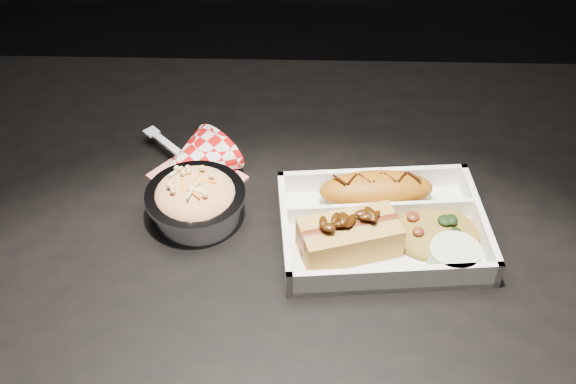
{
  "coord_description": "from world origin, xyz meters",
  "views": [
    {
      "loc": [
        0.0,
        -0.64,
        1.4
      ],
      "look_at": [
        -0.02,
        0.01,
        0.81
      ],
      "focal_mm": 45.0,
      "sensor_mm": 36.0,
      "label": 1
    }
  ],
  "objects_px": {
    "hotdog": "(350,235)",
    "napkin_fork": "(190,164)",
    "food_tray": "(382,230)",
    "foil_coleslaw_cup": "(196,199)",
    "dining_table": "(300,277)",
    "fried_pastry": "(376,190)"
  },
  "relations": [
    {
      "from": "food_tray",
      "to": "hotdog",
      "type": "xyz_separation_m",
      "value": [
        -0.04,
        -0.03,
        0.02
      ]
    },
    {
      "from": "fried_pastry",
      "to": "foil_coleslaw_cup",
      "type": "distance_m",
      "value": 0.23
    },
    {
      "from": "dining_table",
      "to": "food_tray",
      "type": "height_order",
      "value": "food_tray"
    },
    {
      "from": "dining_table",
      "to": "fried_pastry",
      "type": "height_order",
      "value": "fried_pastry"
    },
    {
      "from": "foil_coleslaw_cup",
      "to": "napkin_fork",
      "type": "relative_size",
      "value": 0.81
    },
    {
      "from": "dining_table",
      "to": "foil_coleslaw_cup",
      "type": "bearing_deg",
      "value": 170.44
    },
    {
      "from": "foil_coleslaw_cup",
      "to": "napkin_fork",
      "type": "xyz_separation_m",
      "value": [
        -0.02,
        0.08,
        -0.01
      ]
    },
    {
      "from": "food_tray",
      "to": "napkin_fork",
      "type": "bearing_deg",
      "value": 150.56
    },
    {
      "from": "dining_table",
      "to": "fried_pastry",
      "type": "relative_size",
      "value": 8.13
    },
    {
      "from": "dining_table",
      "to": "fried_pastry",
      "type": "bearing_deg",
      "value": 26.64
    },
    {
      "from": "foil_coleslaw_cup",
      "to": "napkin_fork",
      "type": "height_order",
      "value": "napkin_fork"
    },
    {
      "from": "food_tray",
      "to": "napkin_fork",
      "type": "xyz_separation_m",
      "value": [
        -0.25,
        0.11,
        0.01
      ]
    },
    {
      "from": "dining_table",
      "to": "hotdog",
      "type": "xyz_separation_m",
      "value": [
        0.06,
        -0.04,
        0.12
      ]
    },
    {
      "from": "food_tray",
      "to": "foil_coleslaw_cup",
      "type": "height_order",
      "value": "foil_coleslaw_cup"
    },
    {
      "from": "foil_coleslaw_cup",
      "to": "napkin_fork",
      "type": "bearing_deg",
      "value": 102.78
    },
    {
      "from": "hotdog",
      "to": "foil_coleslaw_cup",
      "type": "bearing_deg",
      "value": 145.64
    },
    {
      "from": "food_tray",
      "to": "foil_coleslaw_cup",
      "type": "distance_m",
      "value": 0.24
    },
    {
      "from": "dining_table",
      "to": "napkin_fork",
      "type": "relative_size",
      "value": 7.66
    },
    {
      "from": "hotdog",
      "to": "napkin_fork",
      "type": "relative_size",
      "value": 0.83
    },
    {
      "from": "fried_pastry",
      "to": "food_tray",
      "type": "bearing_deg",
      "value": -84.78
    },
    {
      "from": "dining_table",
      "to": "hotdog",
      "type": "distance_m",
      "value": 0.14
    },
    {
      "from": "fried_pastry",
      "to": "hotdog",
      "type": "distance_m",
      "value": 0.09
    }
  ]
}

